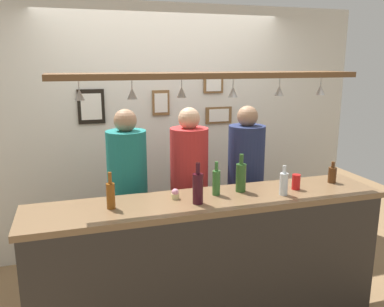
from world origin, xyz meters
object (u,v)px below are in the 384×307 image
object	(u,v)px
bottle_beer_amber_tall	(111,195)
picture_frame_upper_small	(213,85)
person_left_teal_shirt	(128,185)
drink_can	(296,182)
bottle_beer_brown_stubby	(332,174)
picture_frame_lower_pair	(219,115)
bottle_soda_clear	(284,183)
person_middle_red_shirt	(189,179)
bottle_champagne_green	(241,177)
picture_frame_crest	(161,103)
bottle_wine_dark_red	(198,188)
person_right_navy_shirt	(246,175)
cupcake	(175,194)
bottle_beer_green_import	(216,182)
picture_frame_caricature	(91,107)

from	to	relation	value
bottle_beer_amber_tall	picture_frame_upper_small	size ratio (longest dim) A/B	1.18
person_left_teal_shirt	bottle_beer_amber_tall	size ratio (longest dim) A/B	6.30
drink_can	picture_frame_upper_small	distance (m)	1.58
bottle_beer_brown_stubby	picture_frame_lower_pair	distance (m)	1.47
bottle_soda_clear	drink_can	distance (m)	0.19
person_middle_red_shirt	bottle_champagne_green	bearing A→B (deg)	-65.97
bottle_champagne_green	picture_frame_lower_pair	bearing A→B (deg)	76.34
bottle_beer_brown_stubby	picture_frame_lower_pair	world-z (taller)	picture_frame_lower_pair
bottle_beer_brown_stubby	bottle_champagne_green	size ratio (longest dim) A/B	0.60
bottle_soda_clear	picture_frame_crest	xyz separation A→B (m)	(-0.60, 1.50, 0.48)
bottle_soda_clear	person_middle_red_shirt	bearing A→B (deg)	125.60
person_left_teal_shirt	bottle_wine_dark_red	xyz separation A→B (m)	(0.40, -0.72, 0.16)
picture_frame_crest	bottle_champagne_green	bearing A→B (deg)	-76.20
person_middle_red_shirt	bottle_beer_amber_tall	bearing A→B (deg)	-140.15
bottle_soda_clear	person_right_navy_shirt	bearing A→B (deg)	87.64
bottle_wine_dark_red	drink_can	distance (m)	0.85
cupcake	bottle_beer_brown_stubby	bearing A→B (deg)	-0.09
bottle_beer_amber_tall	picture_frame_lower_pair	size ratio (longest dim) A/B	0.87
person_left_teal_shirt	cupcake	world-z (taller)	person_left_teal_shirt
cupcake	picture_frame_upper_small	size ratio (longest dim) A/B	0.35
person_middle_red_shirt	drink_can	world-z (taller)	person_middle_red_shirt
person_right_navy_shirt	person_left_teal_shirt	bearing A→B (deg)	180.00
bottle_beer_amber_tall	bottle_beer_green_import	distance (m)	0.80
person_middle_red_shirt	bottle_wine_dark_red	bearing A→B (deg)	-102.21
bottle_beer_green_import	picture_frame_upper_small	bearing A→B (deg)	70.77
person_left_teal_shirt	bottle_beer_green_import	bearing A→B (deg)	-44.62
bottle_champagne_green	person_left_teal_shirt	bearing A→B (deg)	145.08
bottle_wine_dark_red	picture_frame_caricature	bearing A→B (deg)	112.84
person_middle_red_shirt	bottle_beer_amber_tall	distance (m)	1.00
person_right_navy_shirt	bottle_beer_green_import	world-z (taller)	person_right_navy_shirt
bottle_beer_brown_stubby	picture_frame_upper_small	bearing A→B (deg)	113.23
person_right_navy_shirt	picture_frame_caricature	bearing A→B (deg)	150.41
person_left_teal_shirt	person_middle_red_shirt	bearing A→B (deg)	0.00
bottle_wine_dark_red	bottle_beer_amber_tall	world-z (taller)	bottle_wine_dark_red
bottle_soda_clear	bottle_champagne_green	size ratio (longest dim) A/B	0.77
bottle_soda_clear	bottle_wine_dark_red	distance (m)	0.68
person_middle_red_shirt	drink_can	xyz separation A→B (m)	(0.69, -0.65, 0.10)
bottle_beer_green_import	picture_frame_caricature	world-z (taller)	picture_frame_caricature
bottle_wine_dark_red	bottle_beer_amber_tall	size ratio (longest dim) A/B	1.15
bottle_beer_brown_stubby	bottle_beer_amber_tall	xyz separation A→B (m)	(-1.84, -0.06, 0.03)
person_middle_red_shirt	bottle_beer_green_import	xyz separation A→B (m)	(0.04, -0.58, 0.15)
bottle_champagne_green	drink_can	xyz separation A→B (m)	(0.44, -0.08, -0.06)
drink_can	picture_frame_upper_small	size ratio (longest dim) A/B	0.55
person_middle_red_shirt	picture_frame_lower_pair	distance (m)	1.06
picture_frame_crest	picture_frame_upper_small	xyz separation A→B (m)	(0.58, 0.00, 0.18)
bottle_beer_amber_tall	picture_frame_crest	distance (m)	1.63
drink_can	cupcake	world-z (taller)	drink_can
picture_frame_upper_small	bottle_wine_dark_red	bearing A→B (deg)	-114.08
bottle_champagne_green	picture_frame_lower_pair	xyz separation A→B (m)	(0.32, 1.32, 0.30)
picture_frame_crest	picture_frame_caricature	world-z (taller)	picture_frame_caricature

